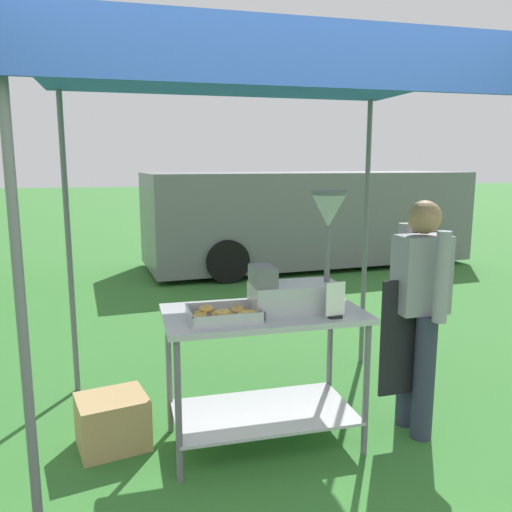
# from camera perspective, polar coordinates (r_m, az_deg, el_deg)

# --- Properties ---
(ground_plane) EXTENTS (70.00, 70.00, 0.00)m
(ground_plane) POSITION_cam_1_polar(r_m,az_deg,el_deg) (8.19, -9.19, -3.03)
(ground_plane) COLOR #33702D
(stall_canopy) EXTENTS (2.75, 2.23, 2.44)m
(stall_canopy) POSITION_cam_1_polar(r_m,az_deg,el_deg) (3.35, 0.46, 18.68)
(stall_canopy) COLOR slate
(stall_canopy) RESTS_ON ground
(donut_cart) EXTENTS (1.28, 0.70, 0.91)m
(donut_cart) POSITION_cam_1_polar(r_m,az_deg,el_deg) (3.43, 0.85, -10.24)
(donut_cart) COLOR #B7B7BC
(donut_cart) RESTS_ON ground
(donut_tray) EXTENTS (0.44, 0.32, 0.07)m
(donut_tray) POSITION_cam_1_polar(r_m,az_deg,el_deg) (3.17, -3.47, -6.51)
(donut_tray) COLOR #B7B7BC
(donut_tray) RESTS_ON donut_cart
(donut_fryer) EXTENTS (0.62, 0.28, 0.76)m
(donut_fryer) POSITION_cam_1_polar(r_m,az_deg,el_deg) (3.33, 4.95, -1.75)
(donut_fryer) COLOR #B7B7BC
(donut_fryer) RESTS_ON donut_cart
(menu_sign) EXTENTS (0.13, 0.05, 0.22)m
(menu_sign) POSITION_cam_1_polar(r_m,az_deg,el_deg) (3.22, 8.72, -5.12)
(menu_sign) COLOR black
(menu_sign) RESTS_ON donut_cart
(vendor) EXTENTS (0.45, 0.53, 1.61)m
(vendor) POSITION_cam_1_polar(r_m,az_deg,el_deg) (3.67, 17.42, -5.23)
(vendor) COLOR #2D3347
(vendor) RESTS_ON ground
(supply_crate) EXTENTS (0.50, 0.45, 0.35)m
(supply_crate) POSITION_cam_1_polar(r_m,az_deg,el_deg) (3.70, -15.47, -17.12)
(supply_crate) COLOR tan
(supply_crate) RESTS_ON ground
(van_grey) EXTENTS (5.92, 2.44, 1.69)m
(van_grey) POSITION_cam_1_polar(r_m,az_deg,el_deg) (9.55, 5.73, 4.26)
(van_grey) COLOR slate
(van_grey) RESTS_ON ground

